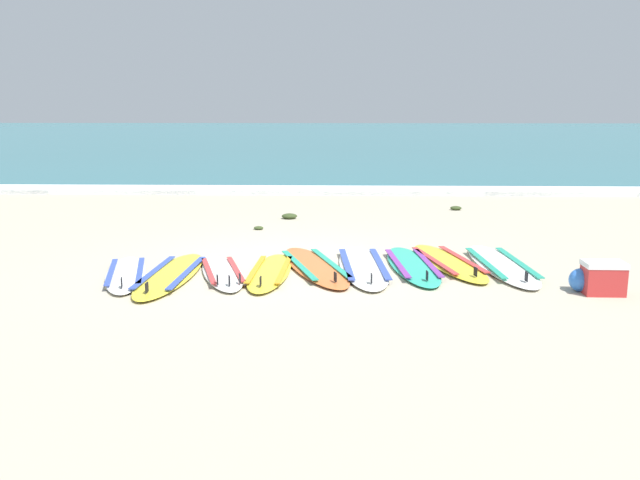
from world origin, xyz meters
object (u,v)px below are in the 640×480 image
Objects in this scene: surfboard_4 at (314,266)px; surfboard_6 at (412,265)px; cooler_box at (603,278)px; surfboard_3 at (270,272)px; surfboard_8 at (501,265)px; surfboard_5 at (363,266)px; surfboard_7 at (448,262)px; beach_ball at (581,280)px; surfboard_0 at (126,274)px; surfboard_2 at (222,272)px; surfboard_1 at (171,275)px.

surfboard_4 is 1.07× the size of surfboard_6.
surfboard_3 is at bearing 168.86° from cooler_box.
surfboard_5 is at bearing -176.02° from surfboard_8.
surfboard_7 is 8.69× the size of beach_ball.
beach_ball reaches higher than surfboard_0.
surfboard_5 is 2.92m from cooler_box.
surfboard_6 is 4.98× the size of cooler_box.
surfboard_5 is at bearing 12.32° from surfboard_2.
cooler_box is at bearing -22.43° from surfboard_5.
surfboard_3 is at bearing -165.57° from surfboard_7.
surfboard_0 is 7.42× the size of beach_ball.
cooler_box is 0.24m from beach_ball.
surfboard_8 is at bearing 124.49° from cooler_box.
surfboard_5 is 1.19m from surfboard_7.
surfboard_2 and surfboard_4 have the same top height.
surfboard_6 is (3.66, 0.56, -0.00)m from surfboard_0.
surfboard_8 is (3.65, 0.52, -0.00)m from surfboard_2.
cooler_box is (0.85, -1.24, 0.16)m from surfboard_8.
beach_ball is at bearing -43.77° from surfboard_7.
surfboard_1 and surfboard_4 have the same top height.
cooler_box reaches higher than surfboard_3.
cooler_box reaches higher than surfboard_6.
surfboard_7 is (1.16, 0.26, 0.00)m from surfboard_5.
surfboard_6 is 0.54m from surfboard_7.
surfboard_1 is 0.64m from surfboard_2.
surfboard_1 is at bearing -168.58° from surfboard_2.
surfboard_0 and surfboard_5 have the same top height.
surfboard_3 is 2.44m from surfboard_7.
surfboard_8 is at bearing 8.83° from surfboard_3.
surfboard_4 is at bearing 29.84° from surfboard_3.
surfboard_7 is (2.96, 0.66, -0.00)m from surfboard_2.
surfboard_1 is at bearing 174.36° from beach_ball.
surfboard_0 is at bearing 177.46° from surfboard_1.
surfboard_6 is at bearing 3.91° from surfboard_4.
surfboard_6 is at bearing 10.73° from surfboard_1.
cooler_box is at bearing -6.17° from surfboard_0.
surfboard_1 is 1.24m from surfboard_3.
surfboard_0 is 5.52m from beach_ball.
surfboard_1 is at bearing -171.87° from surfboard_3.
surfboard_0 is 0.80× the size of surfboard_8.
surfboard_8 is at bearing 8.15° from surfboard_2.
surfboard_7 is at bearing 14.43° from surfboard_3.
surfboard_2 is 1.22m from surfboard_4.
surfboard_7 is 1.84m from beach_ball.
cooler_box is at bearing -26.45° from beach_ball.
surfboard_4 and surfboard_5 have the same top height.
surfboard_1 is at bearing 173.42° from cooler_box.
surfboard_1 is at bearing -2.54° from surfboard_0.
beach_ball is at bearing -17.44° from surfboard_4.
cooler_box is (3.34, -1.09, 0.16)m from surfboard_4.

